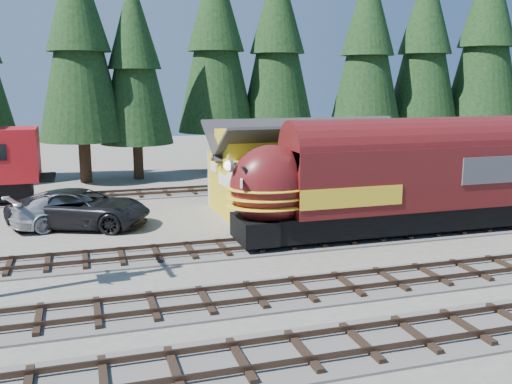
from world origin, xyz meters
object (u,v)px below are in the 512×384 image
object	(u,v)px
depot	(319,160)
pickup_truck_a	(81,209)
pickup_truck_b	(70,208)
locomotive	(382,185)

from	to	relation	value
depot	pickup_truck_a	size ratio (longest dim) A/B	1.79
pickup_truck_a	pickup_truck_b	world-z (taller)	pickup_truck_a
pickup_truck_b	locomotive	bearing A→B (deg)	-135.91
depot	locomotive	world-z (taller)	depot
locomotive	pickup_truck_b	xyz separation A→B (m)	(-14.63, 6.97, -1.66)
depot	pickup_truck_a	xyz separation A→B (m)	(-13.60, -0.21, -1.97)
depot	pickup_truck_b	size ratio (longest dim) A/B	2.04
locomotive	pickup_truck_a	world-z (taller)	locomotive
pickup_truck_a	pickup_truck_b	bearing A→B (deg)	59.73
depot	locomotive	size ratio (longest dim) A/B	0.79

